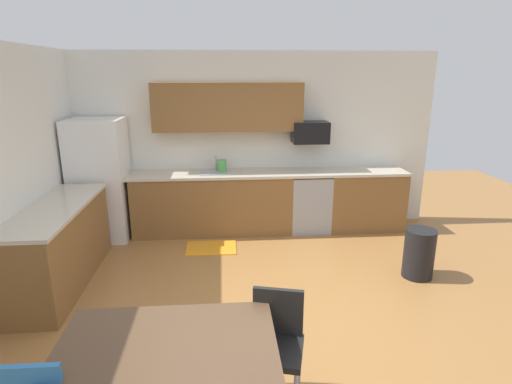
% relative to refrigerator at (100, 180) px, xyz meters
% --- Properties ---
extents(ground_plane, '(12.00, 12.00, 0.00)m').
position_rel_refrigerator_xyz_m(ground_plane, '(2.18, -2.22, -0.88)').
color(ground_plane, '#9E6B38').
extents(wall_back, '(5.80, 0.10, 2.70)m').
position_rel_refrigerator_xyz_m(wall_back, '(2.18, 0.43, 0.47)').
color(wall_back, silver).
rests_on(wall_back, ground).
extents(cabinet_run_back, '(2.38, 0.60, 0.90)m').
position_rel_refrigerator_xyz_m(cabinet_run_back, '(1.62, 0.08, -0.43)').
color(cabinet_run_back, brown).
rests_on(cabinet_run_back, ground).
extents(cabinet_run_back_right, '(1.17, 0.60, 0.90)m').
position_rel_refrigerator_xyz_m(cabinet_run_back_right, '(4.00, 0.08, -0.43)').
color(cabinet_run_back_right, brown).
rests_on(cabinet_run_back_right, ground).
extents(cabinet_run_left, '(0.60, 2.00, 0.90)m').
position_rel_refrigerator_xyz_m(cabinet_run_left, '(-0.12, -1.42, -0.43)').
color(cabinet_run_left, brown).
rests_on(cabinet_run_left, ground).
extents(countertop_back, '(4.80, 0.64, 0.04)m').
position_rel_refrigerator_xyz_m(countertop_back, '(2.18, 0.08, 0.04)').
color(countertop_back, beige).
rests_on(countertop_back, cabinet_run_back).
extents(countertop_left, '(0.64, 2.00, 0.04)m').
position_rel_refrigerator_xyz_m(countertop_left, '(-0.12, -1.42, 0.04)').
color(countertop_left, beige).
rests_on(countertop_left, cabinet_run_left).
extents(upper_cabinets_back, '(2.20, 0.34, 0.70)m').
position_rel_refrigerator_xyz_m(upper_cabinets_back, '(1.88, 0.21, 1.02)').
color(upper_cabinets_back, brown).
extents(refrigerator, '(0.76, 0.70, 1.76)m').
position_rel_refrigerator_xyz_m(refrigerator, '(0.00, 0.00, 0.00)').
color(refrigerator, white).
rests_on(refrigerator, ground).
extents(oven_range, '(0.60, 0.60, 0.91)m').
position_rel_refrigerator_xyz_m(oven_range, '(3.11, 0.08, -0.43)').
color(oven_range, '#999BA0').
rests_on(oven_range, ground).
extents(microwave, '(0.54, 0.36, 0.32)m').
position_rel_refrigerator_xyz_m(microwave, '(3.11, 0.18, 0.63)').
color(microwave, black).
extents(sink_basin, '(0.48, 0.40, 0.14)m').
position_rel_refrigerator_xyz_m(sink_basin, '(1.68, 0.08, -0.00)').
color(sink_basin, '#A5A8AD').
rests_on(sink_basin, countertop_back).
extents(sink_faucet, '(0.02, 0.02, 0.24)m').
position_rel_refrigerator_xyz_m(sink_faucet, '(1.68, 0.26, 0.16)').
color(sink_faucet, '#B2B5BA').
rests_on(sink_faucet, countertop_back).
extents(dining_table, '(1.40, 0.90, 0.73)m').
position_rel_refrigerator_xyz_m(dining_table, '(1.41, -3.71, -0.21)').
color(dining_table, brown).
rests_on(dining_table, ground).
extents(chair_near_table, '(0.49, 0.49, 0.85)m').
position_rel_refrigerator_xyz_m(chair_near_table, '(2.15, -3.40, -0.38)').
color(chair_near_table, black).
rests_on(chair_near_table, ground).
extents(trash_bin, '(0.36, 0.36, 0.60)m').
position_rel_refrigerator_xyz_m(trash_bin, '(4.11, -1.61, -0.58)').
color(trash_bin, black).
rests_on(trash_bin, ground).
extents(floor_mat, '(0.70, 0.50, 0.01)m').
position_rel_refrigerator_xyz_m(floor_mat, '(1.60, -0.57, -0.88)').
color(floor_mat, orange).
rests_on(floor_mat, ground).
extents(kettle, '(0.14, 0.14, 0.20)m').
position_rel_refrigerator_xyz_m(kettle, '(1.77, 0.13, 0.14)').
color(kettle, '#4CA54C').
rests_on(kettle, countertop_back).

